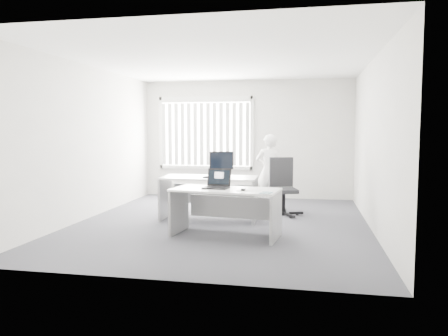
% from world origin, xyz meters
% --- Properties ---
extents(ground, '(6.00, 6.00, 0.00)m').
position_xyz_m(ground, '(0.00, 0.00, 0.00)').
color(ground, '#414147').
rests_on(ground, ground).
extents(wall_back, '(5.00, 0.02, 2.80)m').
position_xyz_m(wall_back, '(0.00, 3.00, 1.40)').
color(wall_back, beige).
rests_on(wall_back, ground).
extents(wall_front, '(5.00, 0.02, 2.80)m').
position_xyz_m(wall_front, '(0.00, -3.00, 1.40)').
color(wall_front, beige).
rests_on(wall_front, ground).
extents(wall_left, '(0.02, 6.00, 2.80)m').
position_xyz_m(wall_left, '(-2.50, 0.00, 1.40)').
color(wall_left, beige).
rests_on(wall_left, ground).
extents(wall_right, '(0.02, 6.00, 2.80)m').
position_xyz_m(wall_right, '(2.50, 0.00, 1.40)').
color(wall_right, beige).
rests_on(wall_right, ground).
extents(ceiling, '(5.00, 6.00, 0.02)m').
position_xyz_m(ceiling, '(0.00, 0.00, 2.80)').
color(ceiling, white).
rests_on(ceiling, wall_back).
extents(window, '(2.32, 0.06, 1.76)m').
position_xyz_m(window, '(-1.00, 2.96, 1.55)').
color(window, silver).
rests_on(window, wall_back).
extents(blinds, '(2.20, 0.10, 1.50)m').
position_xyz_m(blinds, '(-1.00, 2.90, 1.52)').
color(blinds, silver).
rests_on(blinds, wall_back).
extents(desk_near, '(1.69, 0.96, 0.73)m').
position_xyz_m(desk_near, '(0.24, -0.92, 0.53)').
color(desk_near, white).
rests_on(desk_near, ground).
extents(desk_far, '(1.73, 0.84, 0.78)m').
position_xyz_m(desk_far, '(-0.28, 0.26, 0.56)').
color(desk_far, white).
rests_on(desk_far, ground).
extents(office_chair, '(0.77, 0.77, 1.10)m').
position_xyz_m(office_chair, '(1.00, 0.93, 0.34)').
color(office_chair, black).
rests_on(office_chair, ground).
extents(person, '(0.62, 0.46, 1.54)m').
position_xyz_m(person, '(0.66, 1.78, 0.77)').
color(person, white).
rests_on(person, ground).
extents(laptop, '(0.41, 0.38, 0.29)m').
position_xyz_m(laptop, '(0.09, -0.93, 0.88)').
color(laptop, black).
rests_on(laptop, desk_near).
extents(paper_sheet, '(0.37, 0.31, 0.00)m').
position_xyz_m(paper_sheet, '(0.60, -1.10, 0.73)').
color(paper_sheet, white).
rests_on(paper_sheet, desk_near).
extents(mouse, '(0.06, 0.10, 0.04)m').
position_xyz_m(mouse, '(0.54, -1.07, 0.75)').
color(mouse, '#B4B5B7').
rests_on(mouse, paper_sheet).
extents(booklet, '(0.18, 0.23, 0.01)m').
position_xyz_m(booklet, '(0.89, -1.27, 0.74)').
color(booklet, silver).
rests_on(booklet, desk_near).
extents(keyboard, '(0.47, 0.22, 0.02)m').
position_xyz_m(keyboard, '(-0.12, 0.07, 0.79)').
color(keyboard, black).
rests_on(keyboard, desk_far).
extents(monitor, '(0.47, 0.24, 0.45)m').
position_xyz_m(monitor, '(-0.12, 0.57, 1.00)').
color(monitor, black).
rests_on(monitor, desk_far).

